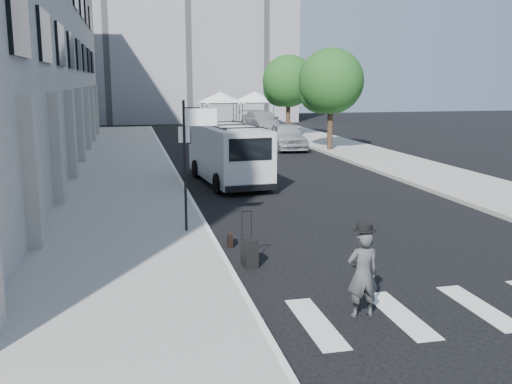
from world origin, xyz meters
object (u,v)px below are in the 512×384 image
parked_car_b (267,130)px  parked_car_c (263,122)px  briefcase (230,239)px  suitcase (250,252)px  businessman (363,274)px  parked_car_a (287,136)px  cargo_van (228,154)px

parked_car_b → parked_car_c: bearing=76.0°
briefcase → suitcase: 1.73m
suitcase → parked_car_c: 34.53m
briefcase → suitcase: bearing=-79.7°
businessman → parked_car_a: bearing=-102.0°
businessman → briefcase: businessman is taller
suitcase → parked_car_b: parked_car_b is taller
businessman → suitcase: (-1.37, 3.18, -0.46)m
businessman → cargo_van: cargo_van is taller
businessman → parked_car_b: size_ratio=0.36×
briefcase → cargo_van: cargo_van is taller
cargo_van → suitcase: bearing=-103.3°
briefcase → parked_car_a: 20.93m
cargo_van → parked_car_a: cargo_van is taller
parked_car_b → parked_car_c: size_ratio=0.74×
parked_car_c → parked_car_b: bearing=-108.5°
businessman → parked_car_a: (5.53, 24.60, 0.02)m
parked_car_c → cargo_van: bearing=-114.5°
businessman → suitcase: size_ratio=1.26×
businessman → suitcase: bearing=-66.0°
suitcase → parked_car_a: bearing=65.3°
parked_car_b → parked_car_c: parked_car_c is taller
suitcase → parked_car_c: (8.27, 33.52, 0.53)m
briefcase → cargo_van: 9.19m
businessman → parked_car_a: 25.21m
parked_car_a → businessman: bearing=-99.2°
briefcase → parked_car_b: bearing=79.7°
parked_car_a → parked_car_c: 12.18m
parked_car_b → parked_car_c: (1.22, 6.41, 0.14)m
cargo_van → parked_car_a: 12.03m
parked_car_c → parked_car_a: bearing=-104.2°
businessman → cargo_van: size_ratio=0.25×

